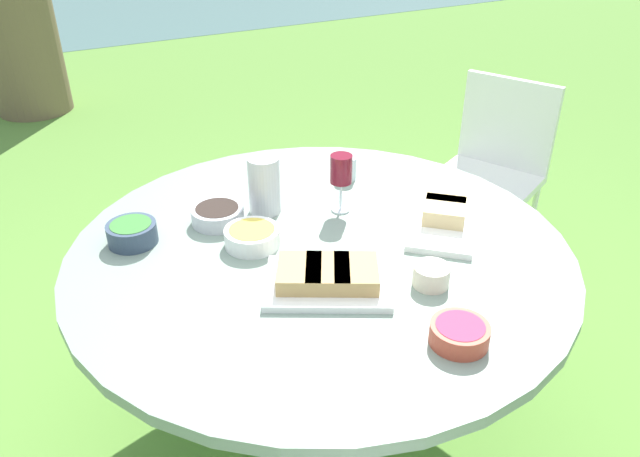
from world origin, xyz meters
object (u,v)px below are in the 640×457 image
dining_table (320,270)px  wine_glass (341,171)px  chair_near_right (493,162)px  water_pitcher (264,185)px

dining_table → wine_glass: bearing=45.2°
chair_near_right → water_pitcher: (-1.27, -0.32, 0.32)m
dining_table → water_pitcher: bearing=102.0°
dining_table → wine_glass: size_ratio=7.61×
chair_near_right → wine_glass: (-1.05, -0.42, 0.36)m
chair_near_right → water_pitcher: size_ratio=4.74×
dining_table → wine_glass: wine_glass is taller
water_pitcher → wine_glass: size_ratio=0.97×
dining_table → water_pitcher: water_pitcher is taller
chair_near_right → water_pitcher: 1.35m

